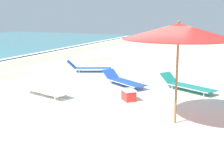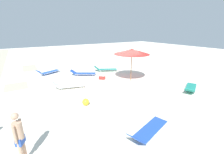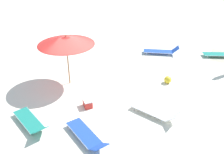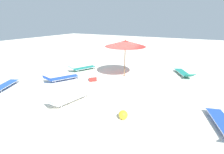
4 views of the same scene
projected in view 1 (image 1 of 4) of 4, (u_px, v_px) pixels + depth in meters
name	position (u px, v px, depth m)	size (l,w,h in m)	color
ground_plane	(143.00, 118.00, 8.69)	(60.00, 60.00, 0.16)	silver
beach_umbrella	(179.00, 32.00, 7.62)	(2.78, 2.78, 2.63)	olive
sun_lounger_under_umbrella	(187.00, 85.00, 11.42)	(1.56, 2.25, 0.54)	#1E8475
sun_lounger_beside_umbrella	(43.00, 89.00, 10.82)	(1.17, 2.24, 0.55)	white
sun_lounger_near_water_left	(89.00, 67.00, 15.10)	(1.43, 2.19, 0.57)	blue
sun_lounger_mid_beach_pair_a	(123.00, 80.00, 12.22)	(1.69, 2.21, 0.50)	blue
cooler_box	(129.00, 95.00, 10.14)	(0.61, 0.60, 0.37)	red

